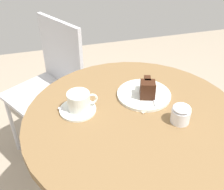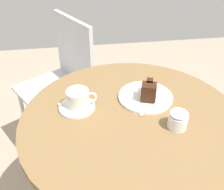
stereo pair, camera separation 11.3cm
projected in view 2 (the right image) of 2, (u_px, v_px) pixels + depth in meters
The scene contains 10 objects.
cafe_table at pixel (131, 140), 1.14m from camera, with size 0.86×0.86×0.75m.
saucer at pixel (77, 107), 1.13m from camera, with size 0.15×0.15×0.01m.
coffee_cup at pixel (78, 98), 1.10m from camera, with size 0.12×0.09×0.07m.
teaspoon at pixel (64, 107), 1.11m from camera, with size 0.06×0.09×0.00m.
cake_plate at pixel (145, 97), 1.18m from camera, with size 0.23×0.23×0.01m.
cake_slice at pixel (149, 91), 1.14m from camera, with size 0.08×0.10×0.07m.
fork at pixel (156, 101), 1.14m from camera, with size 0.05×0.15×0.00m.
napkin at pixel (145, 100), 1.17m from camera, with size 0.18×0.20×0.00m.
cafe_chair at pixel (64, 76), 1.73m from camera, with size 0.52×0.52×0.88m.
sugar_pot at pixel (178, 119), 1.02m from camera, with size 0.07×0.07×0.07m.
Camera 2 is at (-0.19, -0.80, 1.45)m, focal length 45.00 mm.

